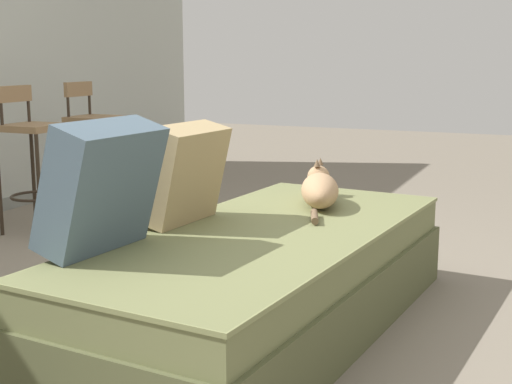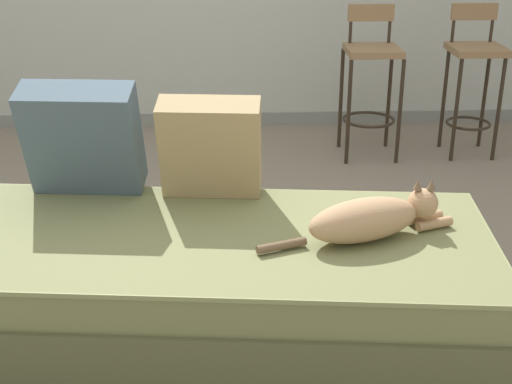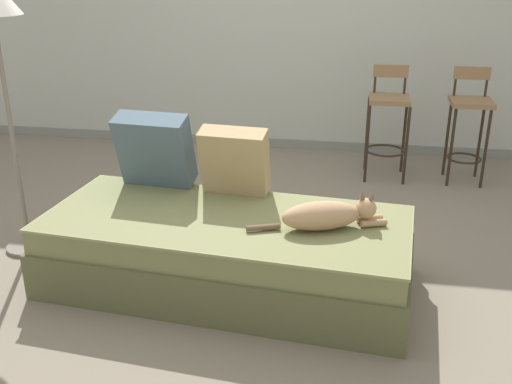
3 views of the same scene
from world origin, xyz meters
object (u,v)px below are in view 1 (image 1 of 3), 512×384
object	(u,v)px
couch	(264,279)
bar_stool_near_window	(32,149)
throw_pillow_middle	(184,174)
throw_pillow_corner	(102,186)
cat	(320,189)
bar_stool_by_doorway	(94,136)

from	to	relation	value
couch	bar_stool_near_window	xyz separation A→B (m)	(0.93, 1.96, 0.32)
couch	bar_stool_near_window	bearing A→B (deg)	64.62
couch	throw_pillow_middle	world-z (taller)	throw_pillow_middle
throw_pillow_corner	throw_pillow_middle	distance (m)	0.50
throw_pillow_corner	throw_pillow_middle	xyz separation A→B (m)	(0.50, -0.05, -0.03)
throw_pillow_corner	couch	bearing A→B (deg)	-37.21
couch	cat	world-z (taller)	cat
throw_pillow_corner	cat	bearing A→B (deg)	-22.45
throw_pillow_corner	throw_pillow_middle	bearing A→B (deg)	-5.36
throw_pillow_corner	cat	xyz separation A→B (m)	(1.07, -0.44, -0.16)
bar_stool_near_window	bar_stool_by_doorway	bearing A→B (deg)	0.09
throw_pillow_middle	bar_stool_by_doorway	distance (m)	2.26
bar_stool_near_window	throw_pillow_middle	bearing A→B (deg)	-120.45
throw_pillow_corner	bar_stool_by_doorway	distance (m)	2.60
couch	bar_stool_by_doorway	world-z (taller)	bar_stool_by_doorway
couch	bar_stool_near_window	distance (m)	2.19
throw_pillow_middle	bar_stool_near_window	xyz separation A→B (m)	(0.95, 1.61, -0.09)
bar_stool_by_doorway	throw_pillow_corner	bearing A→B (deg)	-143.07
throw_pillow_middle	bar_stool_by_doorway	bearing A→B (deg)	45.56
couch	cat	size ratio (longest dim) A/B	2.87
throw_pillow_middle	cat	bearing A→B (deg)	-34.81
couch	throw_pillow_corner	xyz separation A→B (m)	(-0.52, 0.39, 0.44)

